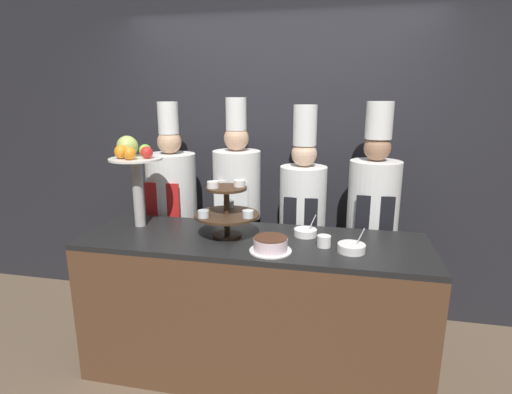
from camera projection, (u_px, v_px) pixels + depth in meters
name	position (u px, v px, depth m)	size (l,w,h in m)	color
wall_back	(278.00, 150.00, 3.36)	(10.00, 0.06, 2.80)	#232328
buffet_counter	(253.00, 306.00, 2.66)	(2.20, 0.69, 0.96)	brown
tiered_stand	(227.00, 209.00, 2.54)	(0.41, 0.41, 0.37)	#3D2819
fruit_pedestal	(133.00, 162.00, 2.71)	(0.36, 0.36, 0.62)	#B2ADA8
cake_round	(271.00, 245.00, 2.32)	(0.25, 0.25, 0.09)	white
cup_white	(324.00, 241.00, 2.40)	(0.08, 0.08, 0.07)	white
serving_bowl_near	(351.00, 248.00, 2.32)	(0.16, 0.16, 0.15)	white
serving_bowl_far	(305.00, 232.00, 2.59)	(0.15, 0.15, 0.15)	white
chef_left	(173.00, 207.00, 3.27)	(0.40, 0.40, 1.80)	#38332D
chef_center_left	(237.00, 206.00, 3.15)	(0.37, 0.37, 1.83)	#38332D
chef_center_right	(302.00, 216.00, 3.06)	(0.35, 0.35, 1.78)	#38332D
chef_right	(372.00, 216.00, 2.95)	(0.37, 0.37, 1.81)	#28282D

